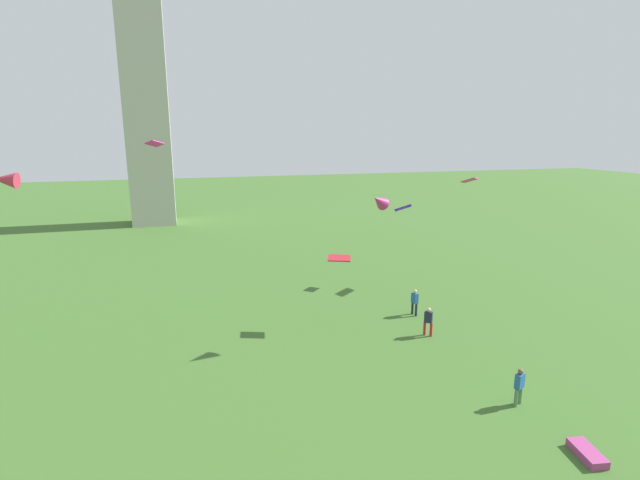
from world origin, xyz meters
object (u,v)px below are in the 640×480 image
object	(u,v)px
monument_obelisk	(140,28)
kite_flying_6	(339,258)
person_3	(415,301)
kite_flying_4	(155,143)
person_1	(428,320)
person_2	(519,385)
kite_flying_5	(4,180)
kite_flying_1	(403,208)
kite_bundle_0	(587,453)
kite_flying_3	(379,201)
kite_flying_0	(470,180)

from	to	relation	value
monument_obelisk	kite_flying_6	distance (m)	43.74
person_3	kite_flying_4	bearing A→B (deg)	62.76
person_1	person_2	size ratio (longest dim) A/B	1.01
person_2	kite_flying_5	distance (m)	27.47
kite_flying_1	kite_flying_5	xyz separation A→B (m)	(-24.95, -2.55, 3.04)
person_2	kite_bundle_0	bearing A→B (deg)	68.21
person_3	kite_flying_4	world-z (taller)	kite_flying_4
kite_bundle_0	kite_flying_1	bearing A→B (deg)	82.30
person_3	kite_bundle_0	distance (m)	13.80
person_1	kite_flying_3	bearing A→B (deg)	-154.32
kite_flying_0	kite_flying_3	bearing A→B (deg)	-8.94
person_1	kite_flying_0	world-z (taller)	kite_flying_0
kite_flying_0	kite_flying_3	distance (m)	12.95
person_2	person_3	xyz separation A→B (m)	(0.58, 10.30, 0.01)
person_2	kite_flying_6	world-z (taller)	kite_flying_6
person_1	kite_flying_1	distance (m)	11.17
monument_obelisk	kite_flying_3	size ratio (longest dim) A/B	33.05
kite_flying_0	kite_flying_4	bearing A→B (deg)	-42.20
person_2	monument_obelisk	bearing A→B (deg)	-95.11
kite_flying_1	kite_flying_5	size ratio (longest dim) A/B	1.08
person_3	kite_flying_1	size ratio (longest dim) A/B	1.09
monument_obelisk	person_1	size ratio (longest dim) A/B	27.82
kite_flying_1	kite_flying_6	bearing A→B (deg)	66.55
person_2	kite_flying_0	size ratio (longest dim) A/B	0.92
kite_flying_4	kite_bundle_0	world-z (taller)	kite_flying_4
kite_flying_6	person_2	bearing A→B (deg)	134.04
monument_obelisk	kite_bundle_0	xyz separation A→B (m)	(16.39, -51.24, -23.05)
kite_flying_0	kite_flying_4	world-z (taller)	kite_flying_4
person_1	kite_flying_5	xyz separation A→B (m)	(-21.91, 7.07, 7.83)
person_1	kite_flying_0	size ratio (longest dim) A/B	0.93
kite_flying_1	kite_flying_4	bearing A→B (deg)	30.82
kite_flying_1	kite_flying_0	bearing A→B (deg)	-170.89
monument_obelisk	kite_flying_5	distance (m)	36.85
kite_flying_6	kite_flying_3	bearing A→B (deg)	147.06
person_2	kite_flying_4	xyz separation A→B (m)	(-14.32, 14.94, 9.68)
kite_bundle_0	kite_flying_6	bearing A→B (deg)	108.62
kite_flying_1	kite_flying_5	distance (m)	25.26
monument_obelisk	person_2	size ratio (longest dim) A/B	27.98
person_2	kite_bundle_0	distance (m)	3.55
person_1	kite_flying_5	size ratio (longest dim) A/B	1.17
monument_obelisk	kite_flying_5	bearing A→B (deg)	-99.84
monument_obelisk	kite_flying_6	size ratio (longest dim) A/B	30.13
monument_obelisk	kite_flying_4	xyz separation A→B (m)	(1.94, -32.84, -12.58)
person_3	kite_flying_0	distance (m)	11.17
kite_flying_4	person_1	bearing A→B (deg)	-75.82
person_1	person_3	xyz separation A→B (m)	(0.73, 3.00, 0.01)
monument_obelisk	person_3	size ratio (longest dim) A/B	27.57
kite_flying_3	kite_flying_4	world-z (taller)	kite_flying_4
kite_bundle_0	person_3	bearing A→B (deg)	88.10
kite_flying_6	kite_flying_5	bearing A→B (deg)	7.08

